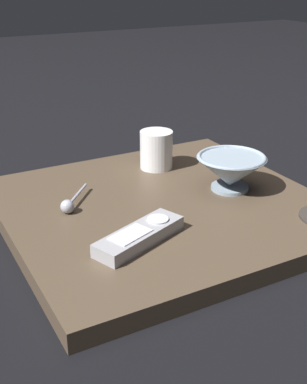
{
  "coord_description": "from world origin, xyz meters",
  "views": [
    {
      "loc": [
        -0.46,
        -0.82,
        0.48
      ],
      "look_at": [
        -0.01,
        0.01,
        0.06
      ],
      "focal_mm": 47.55,
      "sensor_mm": 36.0,
      "label": 1
    }
  ],
  "objects_px": {
    "teaspoon": "(69,205)",
    "tv_remote_near": "(140,236)",
    "cereal_bowl": "(231,171)",
    "coffee_mug": "(156,150)"
  },
  "relations": [
    {
      "from": "coffee_mug",
      "to": "cereal_bowl",
      "type": "bearing_deg",
      "value": -67.61
    },
    {
      "from": "cereal_bowl",
      "to": "coffee_mug",
      "type": "bearing_deg",
      "value": 112.39
    },
    {
      "from": "teaspoon",
      "to": "tv_remote_near",
      "type": "xyz_separation_m",
      "value": [
        0.07,
        -0.18,
        -0.0
      ]
    },
    {
      "from": "tv_remote_near",
      "to": "teaspoon",
      "type": "bearing_deg",
      "value": 110.45
    },
    {
      "from": "cereal_bowl",
      "to": "coffee_mug",
      "type": "distance_m",
      "value": 0.2
    },
    {
      "from": "tv_remote_near",
      "to": "coffee_mug",
      "type": "bearing_deg",
      "value": 56.61
    },
    {
      "from": "teaspoon",
      "to": "tv_remote_near",
      "type": "distance_m",
      "value": 0.19
    },
    {
      "from": "cereal_bowl",
      "to": "teaspoon",
      "type": "distance_m",
      "value": 0.35
    },
    {
      "from": "teaspoon",
      "to": "tv_remote_near",
      "type": "bearing_deg",
      "value": -69.55
    },
    {
      "from": "teaspoon",
      "to": "cereal_bowl",
      "type": "bearing_deg",
      "value": -10.71
    }
  ]
}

